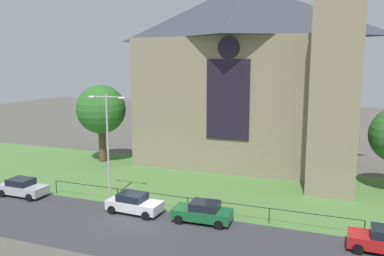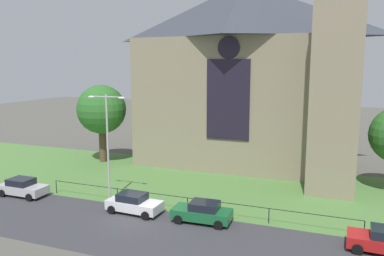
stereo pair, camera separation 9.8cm
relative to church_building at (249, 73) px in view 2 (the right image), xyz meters
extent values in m
plane|color=#56544C|center=(-3.69, -8.83, -10.27)|extent=(160.00, 160.00, 0.00)
cube|color=#38383D|center=(-3.69, -20.83, -10.27)|extent=(120.00, 8.00, 0.01)
cube|color=#517F3D|center=(-3.69, -10.83, -10.27)|extent=(120.00, 20.00, 0.01)
cube|color=gray|center=(-0.77, 0.63, -3.27)|extent=(22.00, 12.00, 14.00)
pyramid|color=#383D47|center=(-0.77, 0.63, 6.73)|extent=(22.00, 12.00, 6.00)
cube|color=black|center=(-0.77, -5.42, -2.57)|extent=(4.40, 0.16, 8.00)
cylinder|color=black|center=(-0.77, -5.42, 2.53)|extent=(2.20, 0.15, 2.20)
cube|color=gray|center=(9.23, -7.37, -1.27)|extent=(4.00, 4.00, 18.00)
cylinder|color=black|center=(-0.77, -16.33, -9.17)|extent=(24.80, 0.05, 0.05)
cylinder|color=black|center=(-13.17, -16.33, -9.72)|extent=(0.07, 0.07, 1.10)
cylinder|color=black|center=(-6.97, -16.33, -9.72)|extent=(0.07, 0.07, 1.10)
cylinder|color=black|center=(-0.77, -16.33, -9.72)|extent=(0.07, 0.07, 1.10)
cylinder|color=black|center=(5.43, -16.33, -9.72)|extent=(0.07, 0.07, 1.10)
cylinder|color=black|center=(11.63, -16.33, -9.72)|extent=(0.07, 0.07, 1.10)
cylinder|color=brown|center=(-15.87, -5.08, -8.26)|extent=(0.83, 0.83, 4.02)
sphere|color=#2D6B28|center=(-15.87, -5.08, -4.15)|extent=(5.60, 5.60, 5.60)
cylinder|color=#B2B2B7|center=(-7.67, -16.43, -5.86)|extent=(0.16, 0.16, 8.82)
cylinder|color=#B2B2B7|center=(-8.37, -16.43, -1.65)|extent=(1.40, 0.10, 0.10)
cylinder|color=#B2B2B7|center=(-6.97, -16.43, -1.65)|extent=(1.40, 0.10, 0.10)
ellipsoid|color=white|center=(-9.07, -16.43, -1.70)|extent=(0.57, 0.26, 0.20)
ellipsoid|color=white|center=(-6.27, -16.43, -1.70)|extent=(0.57, 0.26, 0.20)
cube|color=#B7B7BC|center=(-15.31, -17.96, -9.66)|extent=(4.21, 1.82, 0.70)
cube|color=black|center=(-15.51, -17.96, -9.04)|extent=(2.01, 1.61, 0.55)
cylinder|color=black|center=(-13.84, -17.05, -9.95)|extent=(0.64, 0.22, 0.64)
cylinder|color=black|center=(-13.83, -18.85, -9.95)|extent=(0.64, 0.22, 0.64)
cylinder|color=black|center=(-16.78, -17.07, -9.95)|extent=(0.64, 0.22, 0.64)
cylinder|color=black|center=(-16.77, -18.87, -9.95)|extent=(0.64, 0.22, 0.64)
cube|color=silver|center=(-4.45, -17.97, -9.66)|extent=(4.28, 1.99, 0.70)
cube|color=black|center=(-4.65, -17.96, -9.04)|extent=(2.07, 1.69, 0.55)
cylinder|color=black|center=(-2.94, -17.14, -9.95)|extent=(0.65, 0.25, 0.64)
cylinder|color=black|center=(-3.02, -18.94, -9.95)|extent=(0.65, 0.25, 0.64)
cylinder|color=black|center=(-5.87, -17.01, -9.95)|extent=(0.65, 0.25, 0.64)
cylinder|color=black|center=(-5.96, -18.81, -9.95)|extent=(0.65, 0.25, 0.64)
cube|color=#196033|center=(0.91, -17.80, -9.66)|extent=(4.26, 1.94, 0.70)
cube|color=black|center=(1.11, -17.79, -9.04)|extent=(2.05, 1.67, 0.55)
cylinder|color=black|center=(-0.53, -18.75, -9.95)|extent=(0.65, 0.24, 0.64)
cylinder|color=black|center=(-0.59, -16.95, -9.95)|extent=(0.65, 0.24, 0.64)
cylinder|color=black|center=(2.41, -18.65, -9.95)|extent=(0.65, 0.24, 0.64)
cylinder|color=black|center=(2.35, -16.85, -9.95)|extent=(0.65, 0.24, 0.64)
cube|color=#B21919|center=(12.64, -18.22, -9.66)|extent=(4.24, 1.90, 0.70)
cylinder|color=black|center=(11.15, -19.08, -9.95)|extent=(0.65, 0.24, 0.64)
cylinder|color=black|center=(11.20, -17.28, -9.95)|extent=(0.65, 0.24, 0.64)
camera|label=1|loc=(9.67, -42.76, 0.79)|focal=36.42mm
camera|label=2|loc=(9.76, -42.73, 0.79)|focal=36.42mm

